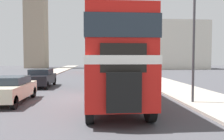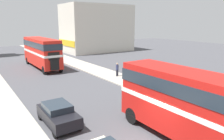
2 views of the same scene
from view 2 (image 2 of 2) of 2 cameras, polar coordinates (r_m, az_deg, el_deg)
sidewalk_right at (r=18.51m, az=26.24°, el=-10.26°), size 3.50×120.00×0.12m
double_decker_bus at (r=12.88m, az=20.22°, el=-8.00°), size 2.48×9.84×4.13m
bus_distant at (r=34.40m, az=-17.93°, el=4.87°), size 2.56×10.99×4.42m
car_parked_mid at (r=15.36m, az=-13.90°, el=-11.11°), size 1.78×3.93×1.46m
pedestrian_walking at (r=27.33m, az=1.36°, el=0.34°), size 0.34×0.34×1.69m
shop_building_block at (r=51.90m, az=-3.90°, el=10.78°), size 15.50×8.77×10.66m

